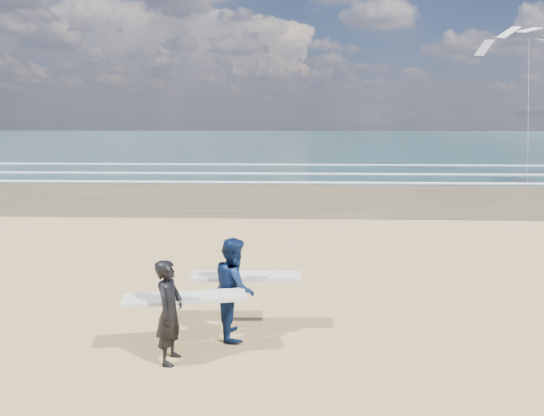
{
  "coord_description": "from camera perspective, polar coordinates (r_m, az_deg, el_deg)",
  "views": [
    {
      "loc": [
        2.22,
        -7.88,
        4.32
      ],
      "look_at": [
        1.68,
        6.0,
        1.63
      ],
      "focal_mm": 32.0,
      "sensor_mm": 36.0,
      "label": 1
    }
  ],
  "objects": [
    {
      "name": "foam_breakers",
      "position": [
        40.36,
        28.4,
        3.58
      ],
      "size": [
        220.0,
        11.7,
        0.05
      ],
      "color": "white",
      "rests_on": "ground"
    },
    {
      "name": "kite_1",
      "position": [
        37.62,
        27.95,
        12.83
      ],
      "size": [
        6.24,
        4.79,
        11.21
      ],
      "color": "slate",
      "rests_on": "ground"
    },
    {
      "name": "ocean",
      "position": [
        81.95,
        14.88,
        7.59
      ],
      "size": [
        220.0,
        100.0,
        0.02
      ],
      "primitive_type": "cube",
      "color": "#1B393D",
      "rests_on": "ground"
    },
    {
      "name": "surfer_far",
      "position": [
        9.63,
        -4.36,
        -9.23
      ],
      "size": [
        2.22,
        1.19,
        1.99
      ],
      "color": "#0B1B3F",
      "rests_on": "ground"
    },
    {
      "name": "surfer_near",
      "position": [
        8.84,
        -11.75,
        -11.66
      ],
      "size": [
        2.26,
        1.18,
        1.87
      ],
      "color": "black",
      "rests_on": "ground"
    }
  ]
}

